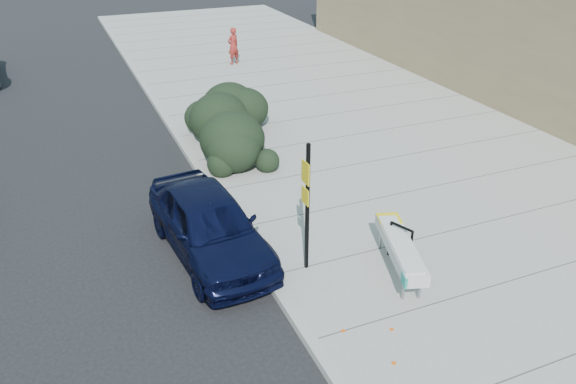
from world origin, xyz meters
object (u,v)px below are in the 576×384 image
sedan_navy (209,224)px  pedestrian (233,46)px  bike_rack (401,240)px  sign_post (307,201)px  bench (400,248)px

sedan_navy → pedestrian: pedestrian is taller
sedan_navy → pedestrian: (5.14, 14.23, 0.23)m
bike_rack → pedestrian: pedestrian is taller
sedan_navy → sign_post: bearing=-48.1°
bench → sedan_navy: (-3.26, 2.31, 0.02)m
bench → sedan_navy: sedan_navy is taller
sign_post → pedestrian: 16.11m
sign_post → sedan_navy: sign_post is taller
bench → bike_rack: size_ratio=2.86×
bench → pedestrian: bearing=100.9°
bench → sign_post: sign_post is taller
bench → bike_rack: bike_rack is taller
bench → sign_post: (-1.67, 0.84, 0.99)m
sedan_navy → pedestrian: size_ratio=2.65×
sign_post → sedan_navy: (-1.58, 1.47, -0.97)m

